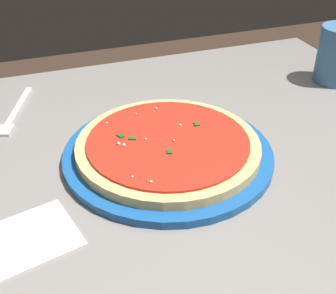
{
  "coord_description": "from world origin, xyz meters",
  "views": [
    {
      "loc": [
        0.21,
        0.54,
        1.19
      ],
      "look_at": [
        0.01,
        -0.02,
        0.79
      ],
      "focal_mm": 48.03,
      "sensor_mm": 36.0,
      "label": 1
    }
  ],
  "objects_px": {
    "pizza": "(168,145)",
    "napkin_folded_right": "(15,244)",
    "fork": "(15,113)",
    "serving_plate": "(168,154)"
  },
  "relations": [
    {
      "from": "pizza",
      "to": "napkin_folded_right",
      "type": "bearing_deg",
      "value": 25.05
    },
    {
      "from": "serving_plate",
      "to": "fork",
      "type": "height_order",
      "value": "serving_plate"
    },
    {
      "from": "napkin_folded_right",
      "to": "fork",
      "type": "xyz_separation_m",
      "value": [
        -0.02,
        -0.35,
        0.0
      ]
    },
    {
      "from": "pizza",
      "to": "fork",
      "type": "bearing_deg",
      "value": -46.14
    },
    {
      "from": "serving_plate",
      "to": "fork",
      "type": "distance_m",
      "value": 0.32
    },
    {
      "from": "fork",
      "to": "serving_plate",
      "type": "bearing_deg",
      "value": 133.86
    },
    {
      "from": "napkin_folded_right",
      "to": "fork",
      "type": "bearing_deg",
      "value": -94.04
    },
    {
      "from": "napkin_folded_right",
      "to": "fork",
      "type": "relative_size",
      "value": 0.85
    },
    {
      "from": "serving_plate",
      "to": "pizza",
      "type": "height_order",
      "value": "pizza"
    },
    {
      "from": "serving_plate",
      "to": "pizza",
      "type": "distance_m",
      "value": 0.02
    }
  ]
}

